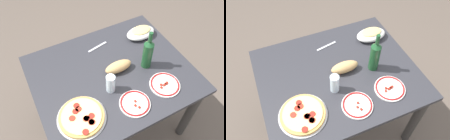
# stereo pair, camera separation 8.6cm
# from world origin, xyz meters

# --- Properties ---
(ground_plane) EXTENTS (8.00, 8.00, 0.00)m
(ground_plane) POSITION_xyz_m (0.00, 0.00, 0.00)
(ground_plane) COLOR brown
(ground_plane) RESTS_ON ground
(dining_table) EXTENTS (1.10, 0.92, 0.72)m
(dining_table) POSITION_xyz_m (0.00, 0.00, 0.59)
(dining_table) COLOR #2D2D33
(dining_table) RESTS_ON ground
(pepperoni_pizza) EXTENTS (0.30, 0.30, 0.03)m
(pepperoni_pizza) POSITION_xyz_m (-0.33, -0.22, 0.73)
(pepperoni_pizza) COLOR #B7B7BC
(pepperoni_pizza) RESTS_ON dining_table
(baked_pasta_dish) EXTENTS (0.24, 0.15, 0.08)m
(baked_pasta_dish) POSITION_xyz_m (0.38, 0.23, 0.76)
(baked_pasta_dish) COLOR white
(baked_pasta_dish) RESTS_ON dining_table
(wine_bottle) EXTENTS (0.07, 0.07, 0.31)m
(wine_bottle) POSITION_xyz_m (0.25, -0.05, 0.84)
(wine_bottle) COLOR #194723
(wine_bottle) RESTS_ON dining_table
(water_glass) EXTENTS (0.06, 0.06, 0.14)m
(water_glass) POSITION_xyz_m (-0.08, -0.12, 0.78)
(water_glass) COLOR silver
(water_glass) RESTS_ON dining_table
(side_plate_near) EXTENTS (0.20, 0.20, 0.02)m
(side_plate_near) POSITION_xyz_m (0.01, -0.29, 0.73)
(side_plate_near) COLOR white
(side_plate_near) RESTS_ON dining_table
(side_plate_far) EXTENTS (0.21, 0.21, 0.02)m
(side_plate_far) POSITION_xyz_m (0.26, -0.26, 0.73)
(side_plate_far) COLOR white
(side_plate_far) RESTS_ON dining_table
(bread_loaf) EXTENTS (0.20, 0.08, 0.08)m
(bread_loaf) POSITION_xyz_m (0.05, 0.00, 0.75)
(bread_loaf) COLOR tan
(bread_loaf) RESTS_ON dining_table
(fork_left) EXTENTS (0.17, 0.05, 0.00)m
(fork_left) POSITION_xyz_m (0.02, 0.28, 0.72)
(fork_left) COLOR #B7B7BC
(fork_left) RESTS_ON dining_table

